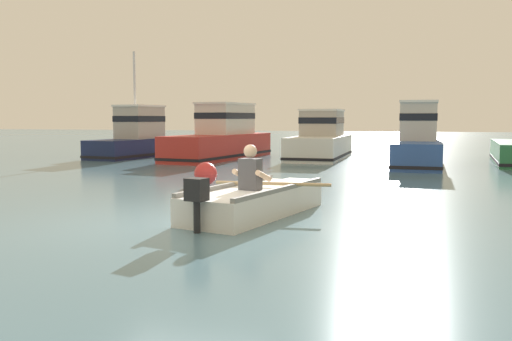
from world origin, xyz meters
name	(u,v)px	position (x,y,z in m)	size (l,w,h in m)	color
ground_plane	(179,221)	(0.00, 0.00, 0.00)	(120.00, 120.00, 0.00)	slate
rowboat_with_person	(257,200)	(1.05, 0.88, 0.25)	(2.16, 3.69, 1.19)	white
moored_boat_navy	(136,138)	(-7.34, 12.77, 0.79)	(2.35, 4.81, 4.35)	#19234C
moored_boat_red	(222,138)	(-3.61, 12.85, 0.83)	(2.79, 6.63, 2.24)	#B72D28
moored_boat_white	(321,140)	(0.24, 13.83, 0.74)	(2.08, 5.28, 1.98)	white
moored_boat_blue	(418,141)	(3.94, 11.82, 0.81)	(1.82, 5.75, 2.22)	#2D519E
mooring_buoy	(206,174)	(-1.18, 4.43, 0.28)	(0.56, 0.56, 0.56)	red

